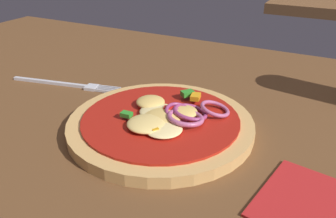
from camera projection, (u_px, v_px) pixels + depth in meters
name	position (u px, v px, depth m)	size (l,w,h in m)	color
dining_table	(178.00, 166.00, 0.40)	(1.44, 0.88, 0.04)	brown
pizza	(162.00, 122.00, 0.44)	(0.23, 0.23, 0.03)	tan
fork	(69.00, 85.00, 0.56)	(0.19, 0.05, 0.01)	silver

